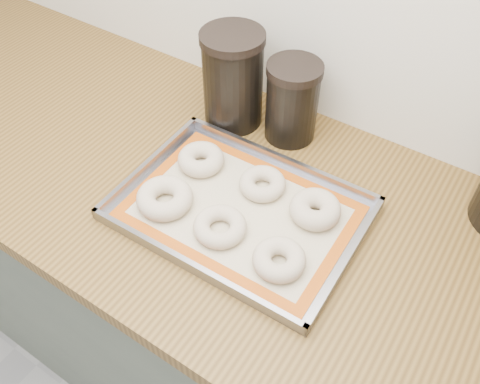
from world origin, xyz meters
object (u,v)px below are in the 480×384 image
Objects in this scene: bagel_back_left at (201,159)px; bagel_back_mid at (262,184)px; bagel_front_right at (279,259)px; bagel_back_right at (315,209)px; baking_tray at (240,210)px; bagel_front_left at (165,198)px; bagel_front_mid at (220,227)px; canister_mid at (292,101)px; canister_left at (233,79)px.

bagel_back_left reaches higher than bagel_back_mid.
bagel_back_right reaches higher than bagel_front_right.
baking_tray is 0.15m from bagel_front_left.
bagel_back_left is 1.04× the size of bagel_back_mid.
bagel_front_mid is 1.02× the size of bagel_back_left.
baking_tray is at bearing 26.47° from bagel_front_left.
bagel_front_right is at bearing -27.99° from baking_tray.
canister_mid reaches higher than bagel_front_mid.
bagel_front_left is 0.61× the size of canister_mid.
bagel_back_mid is 0.42× the size of canister_left.
bagel_back_mid is (0.14, 0.14, -0.00)m from bagel_front_left.
bagel_front_mid is 0.13m from bagel_front_right.
canister_mid reaches higher than baking_tray.
bagel_front_mid is 0.45× the size of canister_left.
bagel_front_left is at bearing -134.45° from bagel_back_mid.
bagel_front_left is 1.16× the size of bagel_front_right.
baking_tray is at bearing -23.90° from bagel_back_left.
canister_left is at bearing -169.38° from canister_mid.
canister_mid is (-0.04, 0.26, 0.08)m from baking_tray.
bagel_back_right is at bearing 45.68° from bagel_front_mid.
baking_tray is 0.15m from bagel_back_left.
canister_mid is (0.10, 0.20, 0.07)m from bagel_back_left.
bagel_back_mid reaches higher than baking_tray.
canister_left reaches higher than bagel_front_left.
bagel_back_right is 0.35m from canister_left.
bagel_front_right is 0.43× the size of canister_left.
bagel_front_right is 0.19m from bagel_back_mid.
baking_tray is at bearing -53.50° from canister_left.
canister_left is 0.14m from canister_mid.
canister_left is at bearing 100.94° from bagel_back_left.
bagel_front_left is 1.11× the size of bagel_front_mid.
bagel_front_left reaches higher than bagel_back_left.
bagel_front_mid is (0.13, 0.00, -0.00)m from bagel_front_left.
bagel_back_mid is (0.00, 0.07, 0.01)m from baking_tray.
bagel_back_right is (0.26, 0.01, 0.00)m from bagel_back_left.
canister_mid is (-0.16, 0.32, 0.07)m from bagel_front_right.
bagel_front_right is at bearing -45.08° from canister_left.
bagel_back_left is 0.26m from bagel_back_right.
bagel_back_right reaches higher than bagel_back_mid.
bagel_front_right is at bearing -1.87° from bagel_front_mid.
bagel_back_left is at bearing -174.93° from bagel_back_mid.
baking_tray is at bearing -93.86° from bagel_back_mid.
bagel_back_mid is (0.01, 0.14, 0.00)m from bagel_front_mid.
bagel_front_right is 0.98× the size of bagel_back_left.
bagel_back_left is (-0.26, 0.13, 0.00)m from bagel_front_right.
bagel_front_right is 0.53× the size of canister_mid.
bagel_back_left reaches higher than bagel_front_mid.
bagel_back_left reaches higher than baking_tray.
bagel_back_mid is (0.14, 0.01, -0.00)m from bagel_back_left.
bagel_back_mid is at bearing 130.71° from bagel_front_right.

